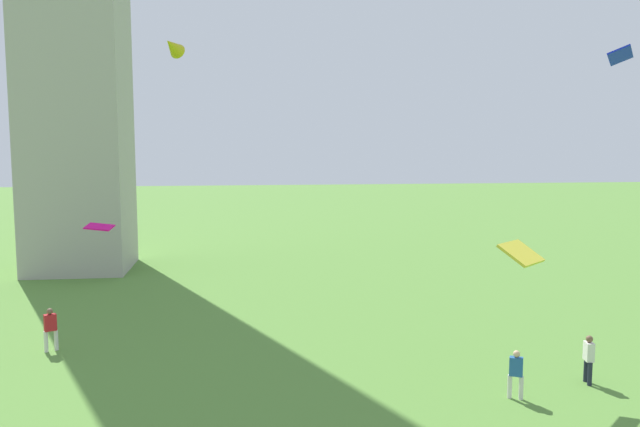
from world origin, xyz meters
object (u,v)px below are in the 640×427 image
Objects in this scene: kite_flying_3 at (99,227)px; person_1 at (50,327)px; kite_flying_1 at (620,55)px; kite_flying_6 at (172,46)px; person_2 at (516,372)px; person_0 at (589,356)px; kite_flying_0 at (521,253)px.

person_1 is at bearing -94.48° from kite_flying_3.
kite_flying_6 reaches higher than kite_flying_1.
kite_flying_6 is (-12.30, 12.97, 12.28)m from person_2.
kite_flying_1 is at bearing -110.70° from person_2.
person_0 is 4.49m from kite_flying_0.
kite_flying_0 is at bearing -18.44° from kite_flying_6.
kite_flying_0 is 19.37m from kite_flying_6.
person_0 is 0.98× the size of person_1.
person_2 is 1.11× the size of kite_flying_6.
person_1 is 1.20× the size of kite_flying_6.
kite_flying_0 is at bearing -45.73° from person_1.
kite_flying_1 reaches higher than kite_flying_3.
person_1 reaches higher than person_2.
kite_flying_0 is at bearing -88.24° from person_0.
person_2 is (-3.14, -1.00, -0.05)m from person_0.
kite_flying_0 is at bearing -21.46° from kite_flying_3.
kite_flying_1 is at bearing 153.59° from person_0.
person_0 is 1.28× the size of kite_flying_3.
person_1 is at bearing 4.09° from person_2.
kite_flying_3 is 9.45m from kite_flying_6.
kite_flying_6 is at bearing -70.19° from kite_flying_1.
kite_flying_3 is at bearing -64.04° from kite_flying_1.
kite_flying_6 is (4.61, 5.92, 12.20)m from person_1.
person_1 is 1.31× the size of kite_flying_3.
kite_flying_1 is (4.04, 5.60, 11.27)m from person_0.
person_1 is at bearing -104.45° from kite_flying_6.
person_1 is 0.89× the size of kite_flying_0.
person_0 is at bearing -135.63° from person_2.
kite_flying_1 is (24.09, -0.45, 11.25)m from person_1.
kite_flying_3 is (-22.94, 4.86, -7.70)m from kite_flying_1.
kite_flying_6 is (-19.48, 6.37, 0.95)m from kite_flying_1.
kite_flying_0 is 1.27× the size of kite_flying_1.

